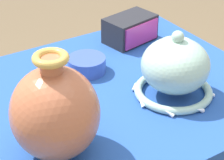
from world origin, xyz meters
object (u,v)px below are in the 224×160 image
at_px(vase_dome_bell, 175,70).
at_px(pot_squat_cobalt, 87,65).
at_px(bowl_shallow_porcelain, 177,47).
at_px(mosaic_tile_box, 130,29).
at_px(vase_tall_bulbous, 55,112).

bearing_deg(vase_dome_bell, pot_squat_cobalt, 120.61).
bearing_deg(bowl_shallow_porcelain, mosaic_tile_box, 114.89).
xyz_separation_m(vase_tall_bulbous, bowl_shallow_porcelain, (0.54, 0.23, -0.09)).
bearing_deg(mosaic_tile_box, vase_dome_bell, -115.01).
distance_m(mosaic_tile_box, bowl_shallow_porcelain, 0.18).
distance_m(vase_tall_bulbous, pot_squat_cobalt, 0.38).
height_order(vase_tall_bulbous, bowl_shallow_porcelain, vase_tall_bulbous).
distance_m(vase_tall_bulbous, mosaic_tile_box, 0.61).
bearing_deg(mosaic_tile_box, vase_tall_bulbous, -150.55).
bearing_deg(vase_tall_bulbous, bowl_shallow_porcelain, 23.28).
xyz_separation_m(vase_tall_bulbous, vase_dome_bell, (0.38, 0.05, -0.03)).
xyz_separation_m(vase_tall_bulbous, pot_squat_cobalt, (0.24, 0.29, -0.09)).
height_order(vase_tall_bulbous, pot_squat_cobalt, vase_tall_bulbous).
bearing_deg(vase_tall_bulbous, vase_dome_bell, 7.31).
bearing_deg(bowl_shallow_porcelain, pot_squat_cobalt, 169.93).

